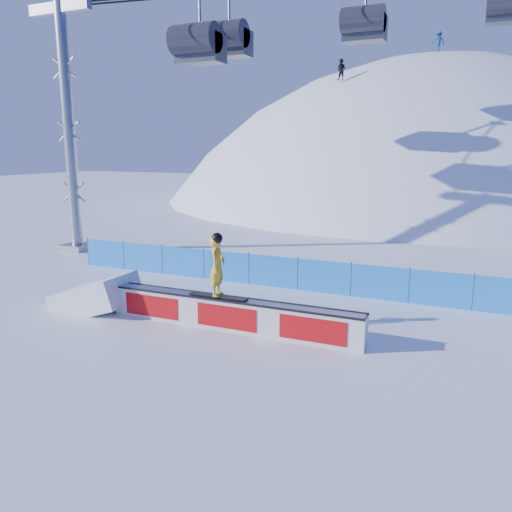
% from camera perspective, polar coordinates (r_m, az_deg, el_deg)
% --- Properties ---
extents(ground, '(160.00, 160.00, 0.00)m').
position_cam_1_polar(ground, '(14.41, 2.50, -8.86)').
color(ground, white).
rests_on(ground, ground).
extents(snow_hill, '(64.00, 64.00, 64.00)m').
position_cam_1_polar(snow_hill, '(59.45, 17.73, -11.36)').
color(snow_hill, white).
rests_on(snow_hill, ground).
extents(safety_fence, '(22.05, 0.05, 1.30)m').
position_cam_1_polar(safety_fence, '(18.30, 7.72, -2.39)').
color(safety_fence, '#1C7EF0').
rests_on(safety_fence, ground).
extents(rail_box, '(7.91, 0.63, 0.95)m').
position_cam_1_polar(rail_box, '(14.61, -2.96, -6.62)').
color(rail_box, silver).
rests_on(rail_box, ground).
extents(snow_ramp, '(2.73, 1.72, 1.69)m').
position_cam_1_polar(snow_ramp, '(17.43, -17.72, -5.68)').
color(snow_ramp, white).
rests_on(snow_ramp, ground).
extents(snowboarder, '(1.81, 0.69, 1.89)m').
position_cam_1_polar(snowboarder, '(14.39, -4.42, -1.09)').
color(snowboarder, black).
rests_on(snowboarder, rail_box).
extents(distant_skiers, '(18.37, 8.51, 5.87)m').
position_cam_1_polar(distant_skiers, '(45.27, 22.91, 20.07)').
color(distant_skiers, black).
rests_on(distant_skiers, ground).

